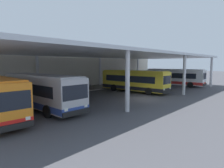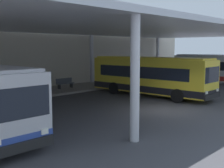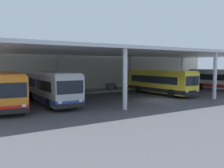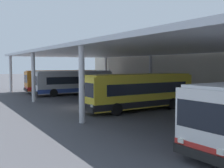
% 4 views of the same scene
% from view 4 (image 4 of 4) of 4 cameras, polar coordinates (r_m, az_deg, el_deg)
% --- Properties ---
extents(ground_plane, '(200.00, 200.00, 0.00)m').
position_cam_4_polar(ground_plane, '(25.55, -7.01, -4.94)').
color(ground_plane, '#47474C').
extents(platform_kerb, '(42.00, 4.50, 0.18)m').
position_cam_4_polar(platform_kerb, '(32.11, 12.54, -3.00)').
color(platform_kerb, gray).
rests_on(platform_kerb, ground).
extents(station_building_facade, '(48.00, 1.60, 6.60)m').
position_cam_4_polar(station_building_facade, '(34.20, 16.58, 2.74)').
color(station_building_facade, beige).
rests_on(station_building_facade, ground).
extents(canopy_shelter, '(40.00, 17.00, 5.55)m').
position_cam_4_polar(canopy_shelter, '(27.96, 3.32, 6.77)').
color(canopy_shelter, silver).
rests_on(canopy_shelter, ground).
extents(bus_nearest_bay, '(3.17, 10.66, 3.17)m').
position_cam_4_polar(bus_nearest_bay, '(40.58, -10.39, 0.70)').
color(bus_nearest_bay, orange).
rests_on(bus_nearest_bay, ground).
extents(bus_second_bay, '(2.76, 10.54, 3.17)m').
position_cam_4_polar(bus_second_bay, '(36.65, -8.01, 0.38)').
color(bus_second_bay, '#B7B7BC').
rests_on(bus_second_bay, ground).
extents(bus_middle_bay, '(2.89, 10.58, 3.17)m').
position_cam_4_polar(bus_middle_bay, '(23.99, 5.79, -1.53)').
color(bus_middle_bay, yellow).
rests_on(bus_middle_bay, ground).
extents(bench_waiting, '(1.80, 0.45, 0.92)m').
position_cam_4_polar(bench_waiting, '(31.23, 14.18, -2.17)').
color(bench_waiting, '#4C515B').
rests_on(bench_waiting, platform_kerb).
extents(banner_sign, '(0.70, 0.12, 3.20)m').
position_cam_4_polar(banner_sign, '(41.88, -0.60, 1.32)').
color(banner_sign, '#B2B2B7').
rests_on(banner_sign, platform_kerb).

